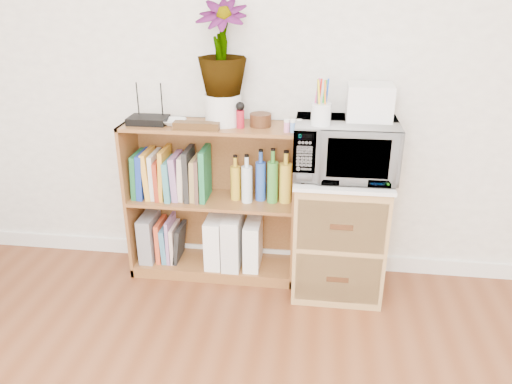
# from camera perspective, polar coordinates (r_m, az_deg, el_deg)

# --- Properties ---
(skirting_board) EXTENTS (4.00, 0.02, 0.10)m
(skirting_board) POSITION_cam_1_polar(r_m,az_deg,el_deg) (3.25, 1.89, -7.29)
(skirting_board) COLOR white
(skirting_board) RESTS_ON ground
(bookshelf) EXTENTS (1.00, 0.30, 0.95)m
(bookshelf) POSITION_cam_1_polar(r_m,az_deg,el_deg) (2.98, -4.98, -1.15)
(bookshelf) COLOR brown
(bookshelf) RESTS_ON ground
(wicker_unit) EXTENTS (0.50, 0.45, 0.70)m
(wicker_unit) POSITION_cam_1_polar(r_m,az_deg,el_deg) (2.91, 9.42, -4.78)
(wicker_unit) COLOR #9E7542
(wicker_unit) RESTS_ON ground
(microwave) EXTENTS (0.54, 0.37, 0.30)m
(microwave) POSITION_cam_1_polar(r_m,az_deg,el_deg) (2.70, 10.14, 4.89)
(microwave) COLOR silver
(microwave) RESTS_ON wicker_unit
(pen_cup) EXTENTS (0.10, 0.10, 0.11)m
(pen_cup) POSITION_cam_1_polar(r_m,az_deg,el_deg) (2.56, 7.43, 8.81)
(pen_cup) COLOR silver
(pen_cup) RESTS_ON microwave
(small_appliance) EXTENTS (0.23, 0.19, 0.18)m
(small_appliance) POSITION_cam_1_polar(r_m,az_deg,el_deg) (2.70, 12.84, 10.01)
(small_appliance) COLOR white
(small_appliance) RESTS_ON microwave
(router) EXTENTS (0.22, 0.15, 0.04)m
(router) POSITION_cam_1_polar(r_m,az_deg,el_deg) (2.89, -12.21, 8.04)
(router) COLOR black
(router) RESTS_ON bookshelf
(white_bowl) EXTENTS (0.13, 0.13, 0.03)m
(white_bowl) POSITION_cam_1_polar(r_m,az_deg,el_deg) (2.84, -9.30, 7.89)
(white_bowl) COLOR silver
(white_bowl) RESTS_ON bookshelf
(plant_pot) EXTENTS (0.20, 0.20, 0.17)m
(plant_pot) POSITION_cam_1_polar(r_m,az_deg,el_deg) (2.80, -3.77, 9.42)
(plant_pot) COLOR silver
(plant_pot) RESTS_ON bookshelf
(potted_plant) EXTENTS (0.27, 0.27, 0.49)m
(potted_plant) POSITION_cam_1_polar(r_m,az_deg,el_deg) (2.74, -3.95, 16.10)
(potted_plant) COLOR #31732E
(potted_plant) RESTS_ON plant_pot
(trinket_box) EXTENTS (0.25, 0.06, 0.04)m
(trinket_box) POSITION_cam_1_polar(r_m,az_deg,el_deg) (2.73, -6.81, 7.53)
(trinket_box) COLOR #38230F
(trinket_box) RESTS_ON bookshelf
(kokeshi_doll) EXTENTS (0.04, 0.04, 0.10)m
(kokeshi_doll) POSITION_cam_1_polar(r_m,az_deg,el_deg) (2.74, -1.80, 8.33)
(kokeshi_doll) COLOR maroon
(kokeshi_doll) RESTS_ON bookshelf
(wooden_bowl) EXTENTS (0.12, 0.12, 0.07)m
(wooden_bowl) POSITION_cam_1_polar(r_m,az_deg,el_deg) (2.77, 0.52, 8.25)
(wooden_bowl) COLOR #3B2210
(wooden_bowl) RESTS_ON bookshelf
(paint_jars) EXTENTS (0.11, 0.04, 0.05)m
(paint_jars) POSITION_cam_1_polar(r_m,az_deg,el_deg) (2.66, 4.24, 7.37)
(paint_jars) COLOR pink
(paint_jars) RESTS_ON bookshelf
(file_box) EXTENTS (0.09, 0.23, 0.29)m
(file_box) POSITION_cam_1_polar(r_m,az_deg,el_deg) (3.21, -12.04, -4.96)
(file_box) COLOR gray
(file_box) RESTS_ON bookshelf
(magazine_holder_left) EXTENTS (0.10, 0.25, 0.31)m
(magazine_holder_left) POSITION_cam_1_polar(r_m,az_deg,el_deg) (3.08, -4.65, -5.47)
(magazine_holder_left) COLOR white
(magazine_holder_left) RESTS_ON bookshelf
(magazine_holder_mid) EXTENTS (0.11, 0.27, 0.33)m
(magazine_holder_mid) POSITION_cam_1_polar(r_m,az_deg,el_deg) (3.06, -2.64, -5.42)
(magazine_holder_mid) COLOR silver
(magazine_holder_mid) RESTS_ON bookshelf
(magazine_holder_right) EXTENTS (0.09, 0.23, 0.29)m
(magazine_holder_right) POSITION_cam_1_polar(r_m,az_deg,el_deg) (3.05, -0.35, -5.89)
(magazine_holder_right) COLOR white
(magazine_holder_right) RESTS_ON bookshelf
(cookbooks) EXTENTS (0.45, 0.20, 0.31)m
(cookbooks) POSITION_cam_1_polar(r_m,az_deg,el_deg) (2.98, -9.59, 1.93)
(cookbooks) COLOR #1A6233
(cookbooks) RESTS_ON bookshelf
(liquor_bottles) EXTENTS (0.44, 0.07, 0.32)m
(liquor_bottles) POSITION_cam_1_polar(r_m,az_deg,el_deg) (2.87, 1.45, 1.59)
(liquor_bottles) COLOR gold
(liquor_bottles) RESTS_ON bookshelf
(lower_books) EXTENTS (0.16, 0.19, 0.28)m
(lower_books) POSITION_cam_1_polar(r_m,az_deg,el_deg) (3.18, -9.76, -5.50)
(lower_books) COLOR #D34825
(lower_books) RESTS_ON bookshelf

